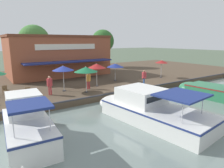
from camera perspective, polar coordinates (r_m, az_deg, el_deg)
The scene contains 19 objects.
ground_plane at distance 19.58m, azimuth 2.82°, elevation -4.06°, with size 220.00×220.00×0.00m, color #4C5B47.
quay_deck at distance 28.81m, azimuth -10.48°, elevation 1.65°, with size 22.00×56.00×0.60m, color #4C3D2D.
quay_edge_fender at distance 19.48m, azimuth 2.67°, elevation -2.16°, with size 0.20×50.40×0.10m, color #2D2D33.
waterfront_restaurant at distance 30.27m, azimuth -15.14°, elevation 7.90°, with size 9.13×13.71×5.65m.
patio_umbrella_back_row at distance 21.69m, azimuth -4.41°, elevation 5.18°, with size 2.02×2.02×2.53m.
patio_umbrella_far_corner at distance 19.12m, azimuth -7.49°, elevation 4.17°, with size 2.23×2.23×2.52m.
patio_umbrella_near_quay_edge at distance 20.01m, azimuth -13.81°, elevation 4.42°, with size 2.08×2.08×2.56m.
patio_umbrella_mid_patio_right at distance 24.69m, azimuth 0.92°, elevation 5.36°, with size 2.11×2.11×2.20m.
patio_umbrella_mid_patio_left at distance 27.69m, azimuth 14.00°, elevation 6.20°, with size 1.70×1.70×2.39m.
cafe_chair_far_corner_seat at distance 19.25m, azimuth -22.88°, elevation -2.00°, with size 0.46×0.46×0.85m.
cafe_chair_beside_entrance at distance 20.89m, azimuth -28.15°, elevation -1.43°, with size 0.56×0.56×0.85m.
person_near_entrance at distance 20.66m, azimuth -6.77°, elevation 1.49°, with size 0.48×0.48×1.70m.
person_at_quay_edge at distance 22.37m, azimuth 9.16°, elevation 2.31°, with size 0.49×0.49×1.74m.
person_mid_patio at distance 19.08m, azimuth -17.40°, elevation 0.25°, with size 0.50×0.50×1.76m.
motorboat_nearest_quay at distance 21.58m, azimuth 28.34°, elevation -2.02°, with size 8.73×3.45×2.32m.
motorboat_second_along at distance 12.40m, azimuth -23.27°, elevation -10.09°, with size 6.47×2.63×2.56m.
motorboat_outer_channel at distance 14.36m, azimuth 9.50°, elevation -6.77°, with size 9.31×4.14×2.34m.
tree_upstream_bank at distance 33.59m, azimuth -21.56°, elevation 11.34°, with size 4.94×4.71×7.34m.
tree_downstream_bank at distance 38.20m, azimuth -2.68°, elevation 11.99°, with size 4.44×4.23×6.98m.
Camera 1 is at (14.96, -11.38, 5.48)m, focal length 32.00 mm.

